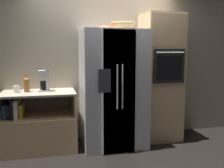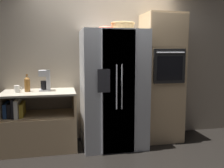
# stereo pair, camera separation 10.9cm
# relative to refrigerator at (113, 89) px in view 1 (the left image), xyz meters

# --- Properties ---
(ground_plane) EXTENTS (20.00, 20.00, 0.00)m
(ground_plane) POSITION_rel_refrigerator_xyz_m (-0.07, -0.05, -0.92)
(ground_plane) COLOR black
(wall_back) EXTENTS (12.00, 0.06, 2.80)m
(wall_back) POSITION_rel_refrigerator_xyz_m (-0.07, 0.44, 0.48)
(wall_back) COLOR tan
(wall_back) RESTS_ON ground_plane
(counter_left) EXTENTS (1.10, 0.67, 0.91)m
(counter_left) POSITION_rel_refrigerator_xyz_m (-1.17, 0.07, -0.58)
(counter_left) COLOR tan
(counter_left) RESTS_ON ground_plane
(refrigerator) EXTENTS (0.99, 0.85, 1.85)m
(refrigerator) POSITION_rel_refrigerator_xyz_m (0.00, 0.00, 0.00)
(refrigerator) COLOR silver
(refrigerator) RESTS_ON ground_plane
(wall_oven) EXTENTS (0.64, 0.66, 2.14)m
(wall_oven) POSITION_rel_refrigerator_xyz_m (0.87, 0.11, 0.15)
(wall_oven) COLOR tan
(wall_oven) RESTS_ON ground_plane
(wicker_basket) EXTENTS (0.38, 0.38, 0.12)m
(wicker_basket) POSITION_rel_refrigerator_xyz_m (0.16, 0.01, 0.99)
(wicker_basket) COLOR tan
(wicker_basket) RESTS_ON refrigerator
(fruit_bowl) EXTENTS (0.23, 0.23, 0.06)m
(fruit_bowl) POSITION_rel_refrigerator_xyz_m (-0.12, 0.00, 0.96)
(fruit_bowl) COLOR #DB664C
(fruit_bowl) RESTS_ON refrigerator
(bottle_tall) EXTENTS (0.08, 0.08, 0.27)m
(bottle_tall) POSITION_rel_refrigerator_xyz_m (-1.32, 0.10, 0.11)
(bottle_tall) COLOR brown
(bottle_tall) RESTS_ON counter_left
(mug) EXTENTS (0.12, 0.08, 0.11)m
(mug) POSITION_rel_refrigerator_xyz_m (-1.46, 0.06, 0.04)
(mug) COLOR silver
(mug) RESTS_ON counter_left
(coffee_maker) EXTENTS (0.17, 0.19, 0.32)m
(coffee_maker) POSITION_rel_refrigerator_xyz_m (-1.04, 0.14, 0.16)
(coffee_maker) COLOR #B2B2B7
(coffee_maker) RESTS_ON counter_left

